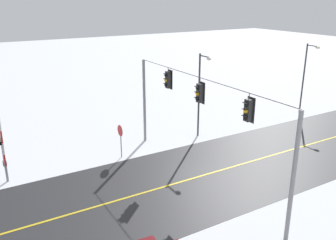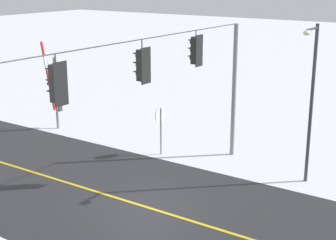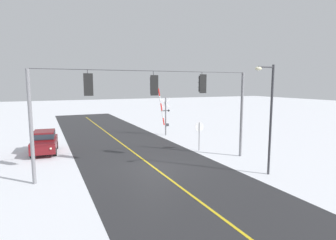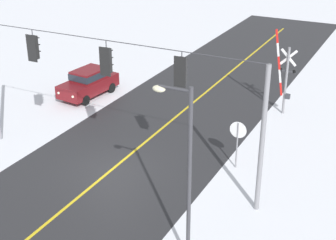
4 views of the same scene
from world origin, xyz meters
TOP-DOWN VIEW (x-y plane):
  - ground_plane at (0.00, 0.00)m, footprint 160.00×160.00m
  - signal_span at (0.07, -0.01)m, footprint 14.20×0.47m
  - stop_sign at (-5.08, -2.83)m, footprint 0.80×0.09m
  - railroad_crossing at (-5.27, -10.09)m, footprint 1.36×0.31m
  - streetlamp_near at (-5.59, 4.08)m, footprint 1.39×0.28m

SIDE VIEW (x-z plane):
  - ground_plane at x=0.00m, z-range 0.00..0.00m
  - stop_sign at x=-5.08m, z-range 0.54..2.89m
  - railroad_crossing at x=-5.27m, z-range -0.15..4.78m
  - streetlamp_near at x=-5.59m, z-range 0.67..7.17m
  - signal_span at x=0.07m, z-range 1.17..7.39m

